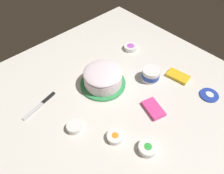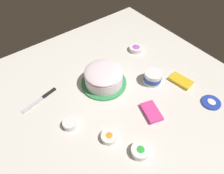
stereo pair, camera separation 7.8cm
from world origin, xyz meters
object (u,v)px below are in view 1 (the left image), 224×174
object	(u,v)px
spreading_knife	(42,103)
sprinkle_bowl_green	(148,148)
frosting_tub	(151,74)
sprinkle_bowl_rainbow	(131,47)
candy_box_lower	(178,76)
sprinkle_bowl_orange	(115,137)
frosted_cake	(103,78)
frosting_tub_lid	(209,95)
sprinkle_bowl_pink	(74,127)
candy_box_upper	(153,109)

from	to	relation	value
spreading_knife	sprinkle_bowl_green	world-z (taller)	sprinkle_bowl_green
frosting_tub	sprinkle_bowl_rainbow	bearing A→B (deg)	-23.25
sprinkle_bowl_rainbow	candy_box_lower	size ratio (longest dim) A/B	0.69
sprinkle_bowl_orange	candy_box_lower	bearing A→B (deg)	-86.57
sprinkle_bowl_green	candy_box_lower	xyz separation A→B (m)	(0.19, -0.53, -0.01)
frosted_cake	frosting_tub_lid	distance (m)	0.66
frosting_tub	frosting_tub_lid	world-z (taller)	frosting_tub
sprinkle_bowl_rainbow	frosting_tub	bearing A→B (deg)	156.75
frosting_tub	sprinkle_bowl_green	size ratio (longest dim) A/B	1.23
sprinkle_bowl_orange	sprinkle_bowl_pink	distance (m)	0.22
sprinkle_bowl_green	sprinkle_bowl_rainbow	world-z (taller)	sprinkle_bowl_green
candy_box_lower	frosting_tub	bearing A→B (deg)	42.49
spreading_knife	sprinkle_bowl_rainbow	xyz separation A→B (m)	(-0.00, -0.75, 0.01)
frosting_tub	spreading_knife	bearing A→B (deg)	64.10
frosted_cake	sprinkle_bowl_pink	distance (m)	0.35
spreading_knife	sprinkle_bowl_orange	distance (m)	0.48
frosting_tub_lid	sprinkle_bowl_orange	size ratio (longest dim) A/B	1.30
sprinkle_bowl_pink	sprinkle_bowl_green	bearing A→B (deg)	-150.36
frosted_cake	sprinkle_bowl_rainbow	world-z (taller)	frosted_cake
frosting_tub_lid	candy_box_lower	world-z (taller)	candy_box_lower
frosted_cake	sprinkle_bowl_pink	world-z (taller)	frosted_cake
spreading_knife	sprinkle_bowl_rainbow	size ratio (longest dim) A/B	2.41
candy_box_lower	candy_box_upper	xyz separation A→B (m)	(-0.06, 0.32, 0.00)
frosted_cake	candy_box_upper	xyz separation A→B (m)	(-0.35, -0.08, -0.05)
frosting_tub	candy_box_lower	xyz separation A→B (m)	(-0.12, -0.14, -0.03)
frosted_cake	sprinkle_bowl_green	distance (m)	0.50
sprinkle_bowl_green	sprinkle_bowl_pink	xyz separation A→B (m)	(0.34, 0.20, -0.00)
sprinkle_bowl_green	candy_box_upper	distance (m)	0.25
sprinkle_bowl_green	sprinkle_bowl_rainbow	distance (m)	0.80
sprinkle_bowl_green	candy_box_lower	world-z (taller)	sprinkle_bowl_green
frosted_cake	spreading_knife	bearing A→B (deg)	70.58
candy_box_upper	sprinkle_bowl_orange	bearing A→B (deg)	102.74
sprinkle_bowl_rainbow	candy_box_lower	xyz separation A→B (m)	(-0.42, -0.01, -0.01)
frosting_tub	frosting_tub_lid	xyz separation A→B (m)	(-0.34, -0.15, -0.03)
sprinkle_bowl_rainbow	candy_box_lower	distance (m)	0.42
sprinkle_bowl_orange	candy_box_upper	xyz separation A→B (m)	(-0.02, -0.28, -0.01)
sprinkle_bowl_green	candy_box_upper	world-z (taller)	sprinkle_bowl_green
sprinkle_bowl_orange	frosting_tub	bearing A→B (deg)	-71.81
frosting_tub_lid	sprinkle_bowl_green	world-z (taller)	sprinkle_bowl_green
sprinkle_bowl_green	candy_box_lower	size ratio (longest dim) A/B	0.66
frosting_tub_lid	candy_box_upper	size ratio (longest dim) A/B	0.81
frosting_tub	sprinkle_bowl_rainbow	distance (m)	0.33
sprinkle_bowl_pink	sprinkle_bowl_rainbow	xyz separation A→B (m)	(0.26, -0.71, -0.00)
candy_box_lower	sprinkle_bowl_rainbow	bearing A→B (deg)	-6.69
spreading_knife	candy_box_lower	size ratio (longest dim) A/B	1.66
frosting_tub	candy_box_upper	size ratio (longest dim) A/B	0.83
spreading_knife	frosting_tub_lid	bearing A→B (deg)	-129.62
candy_box_upper	frosted_cake	bearing A→B (deg)	29.88
frosted_cake	candy_box_lower	size ratio (longest dim) A/B	2.03
spreading_knife	candy_box_lower	xyz separation A→B (m)	(-0.42, -0.76, 0.00)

